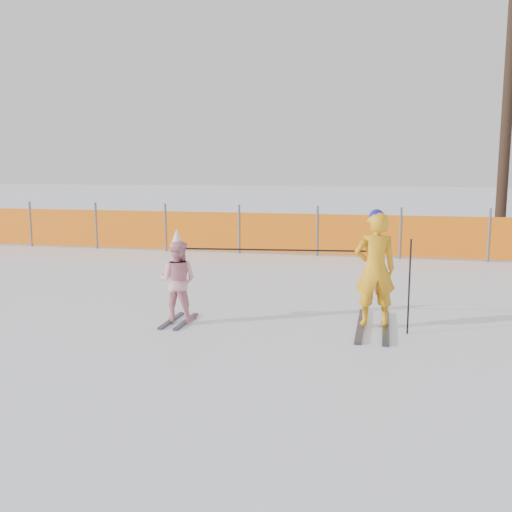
# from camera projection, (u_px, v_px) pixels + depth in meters

# --- Properties ---
(ground) EXTENTS (120.00, 120.00, 0.00)m
(ground) POSITION_uv_depth(u_px,v_px,m) (247.00, 338.00, 7.39)
(ground) COLOR white
(ground) RESTS_ON ground
(adult) EXTENTS (0.64, 1.70, 1.64)m
(adult) POSITION_uv_depth(u_px,v_px,m) (375.00, 270.00, 7.74)
(adult) COLOR black
(adult) RESTS_ON ground
(child) EXTENTS (0.57, 0.88, 1.34)m
(child) POSITION_uv_depth(u_px,v_px,m) (178.00, 280.00, 8.05)
(child) COLOR black
(child) RESTS_ON ground
(ski_poles) EXTENTS (3.06, 0.32, 1.27)m
(ski_poles) POSITION_uv_depth(u_px,v_px,m) (319.00, 262.00, 7.72)
(ski_poles) COLOR black
(ski_poles) RESTS_ON ground
(safety_fence) EXTENTS (16.85, 0.06, 1.25)m
(safety_fence) POSITION_uv_depth(u_px,v_px,m) (179.00, 230.00, 14.92)
(safety_fence) COLOR #595960
(safety_fence) RESTS_ON ground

